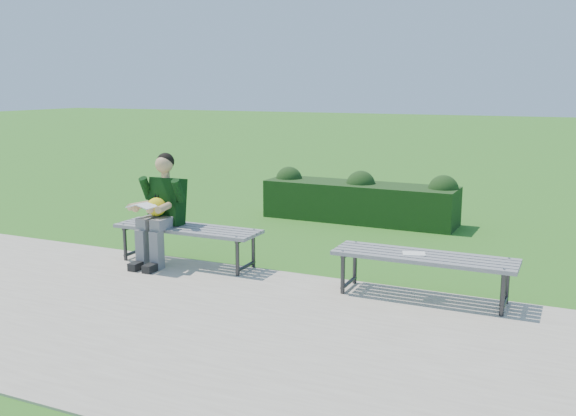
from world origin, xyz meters
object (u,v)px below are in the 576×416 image
object	(u,v)px
bench_left	(187,231)
bench_right	(424,260)
seated_boy	(161,206)
paper_sheet	(414,253)
hedge	(360,199)

from	to	relation	value
bench_left	bench_right	bearing A→B (deg)	-1.81
seated_boy	paper_sheet	xyz separation A→B (m)	(3.04, 0.00, -0.24)
bench_left	bench_right	xyz separation A→B (m)	(2.84, -0.09, 0.00)
seated_boy	paper_sheet	bearing A→B (deg)	0.05
bench_left	hedge	bearing A→B (deg)	72.12
paper_sheet	seated_boy	bearing A→B (deg)	-179.95
hedge	bench_left	distance (m)	3.45
hedge	seated_boy	world-z (taller)	seated_boy
hedge	paper_sheet	bearing A→B (deg)	-63.54
bench_left	seated_boy	xyz separation A→B (m)	(-0.30, -0.09, 0.30)
paper_sheet	hedge	bearing A→B (deg)	116.46
bench_left	bench_right	distance (m)	2.84
bench_right	paper_sheet	world-z (taller)	bench_right
seated_boy	bench_right	bearing A→B (deg)	0.05
bench_right	seated_boy	world-z (taller)	seated_boy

